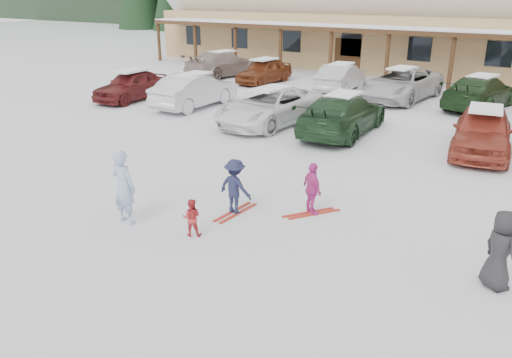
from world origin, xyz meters
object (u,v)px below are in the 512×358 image
Objects in this scene: parked_car_11 at (480,92)px; parked_car_4 at (482,131)px; parked_car_1 at (194,91)px; parked_car_8 at (264,71)px; parked_car_9 at (341,77)px; adult_skier at (124,187)px; child_navy at (235,187)px; parked_car_2 at (271,106)px; bystander_dark at (501,250)px; day_lodge at (352,7)px; child_magenta at (312,189)px; parked_car_0 at (131,85)px; toddler_red at (192,217)px; parked_car_10 at (401,84)px; parked_car_3 at (343,114)px; parked_car_7 at (223,64)px.

parked_car_4 is at bearing 110.47° from parked_car_11.
parked_car_1 is 1.14× the size of parked_car_8.
adult_skier is at bearing 92.89° from parked_car_9.
parked_car_2 is (-3.85, 7.85, 0.04)m from child_navy.
day_lodge is at bearing -20.29° from bystander_dark.
parked_car_1 is 0.90× the size of parked_car_11.
parked_car_2 is (-5.43, 6.88, 0.08)m from child_magenta.
adult_skier reaches higher than parked_car_9.
parked_car_0 is at bearing 16.84° from bystander_dark.
parked_car_2 is (8.25, -0.31, 0.01)m from parked_car_0.
adult_skier is 2.04× the size of toddler_red.
adult_skier is at bearing -128.20° from parked_car_4.
parked_car_11 is at bearing -149.44° from parked_car_1.
parked_car_10 is at bearing 117.20° from parked_car_4.
parked_car_4 is at bearing -3.73° from parked_car_0.
parked_car_2 is 9.63m from parked_car_8.
child_magenta is at bearing 28.14° from bystander_dark.
parked_car_11 is at bearing -45.14° from day_lodge.
child_magenta is (1.58, 0.97, -0.03)m from child_navy.
toddler_red is 9.65m from parked_car_3.
parked_car_8 is at bearing 142.37° from parked_car_4.
child_magenta is at bearing -32.27° from parked_car_0.
toddler_red is at bearing -168.13° from adult_skier.
parked_car_2 is at bearing -104.53° from parked_car_10.
day_lodge is 33.62× the size of toddler_red.
adult_skier is 1.81m from toddler_red.
toddler_red is 17.28m from parked_car_11.
child_navy is 16.69m from parked_car_9.
day_lodge is 6.67× the size of parked_car_9.
parked_car_7 is (-11.87, 8.32, 0.02)m from parked_car_3.
bystander_dark is 15.93m from parked_car_11.
child_navy is 0.26× the size of parked_car_2.
parked_car_8 is 0.72× the size of parked_car_10.
day_lodge is 29.96m from toddler_red.
parked_car_1 is at bearing -56.18° from adult_skier.
parked_car_9 is (-3.65, 7.95, -0.04)m from parked_car_3.
child_magenta is 0.25× the size of parked_car_3.
parked_car_8 reaches higher than child_magenta.
parked_car_0 is at bearing -107.84° from parked_car_8.
toddler_red is at bearing -121.05° from parked_car_4.
parked_car_4 is 0.87× the size of parked_car_11.
day_lodge reaches higher than parked_car_7.
parked_car_10 reaches higher than parked_car_9.
parked_car_11 is at bearing 92.60° from parked_car_4.
parked_car_9 is at bearing 99.43° from parked_car_2.
parked_car_8 is 0.93× the size of parked_car_9.
parked_car_4 is 7.31m from parked_car_11.
parked_car_10 is (11.06, 7.34, 0.06)m from parked_car_0.
parked_car_10 reaches higher than parked_car_3.
parked_car_4 is at bearing 177.52° from parked_car_1.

